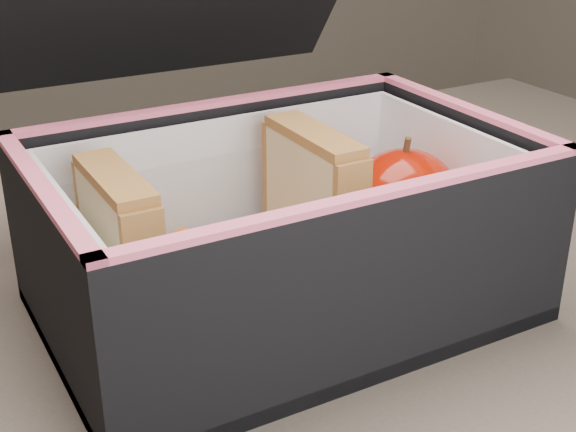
% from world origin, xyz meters
% --- Properties ---
extents(kitchen_table, '(1.20, 0.80, 0.75)m').
position_xyz_m(kitchen_table, '(0.00, 0.00, 0.66)').
color(kitchen_table, brown).
rests_on(kitchen_table, ground).
extents(lunch_bag, '(0.32, 0.33, 0.28)m').
position_xyz_m(lunch_bag, '(0.02, 0.02, 0.82)').
color(lunch_bag, black).
rests_on(lunch_bag, kitchen_table).
extents(plastic_tub, '(0.18, 0.13, 0.08)m').
position_xyz_m(plastic_tub, '(-0.02, 0.02, 0.80)').
color(plastic_tub, white).
rests_on(plastic_tub, lunch_bag).
extents(sandwich_left, '(0.03, 0.09, 0.10)m').
position_xyz_m(sandwich_left, '(-0.09, 0.02, 0.82)').
color(sandwich_left, '#DEBA89').
rests_on(sandwich_left, plastic_tub).
extents(sandwich_right, '(0.03, 0.09, 0.10)m').
position_xyz_m(sandwich_right, '(0.05, 0.02, 0.82)').
color(sandwich_right, '#DEBA89').
rests_on(sandwich_right, plastic_tub).
extents(carrot_sticks, '(0.05, 0.14, 0.03)m').
position_xyz_m(carrot_sticks, '(-0.02, 0.02, 0.79)').
color(carrot_sticks, '#EC3F00').
rests_on(carrot_sticks, plastic_tub).
extents(paper_napkin, '(0.11, 0.11, 0.01)m').
position_xyz_m(paper_napkin, '(0.12, 0.01, 0.77)').
color(paper_napkin, white).
rests_on(paper_napkin, lunch_bag).
extents(red_apple, '(0.09, 0.09, 0.09)m').
position_xyz_m(red_apple, '(0.12, 0.01, 0.81)').
color(red_apple, '#941007').
rests_on(red_apple, paper_napkin).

